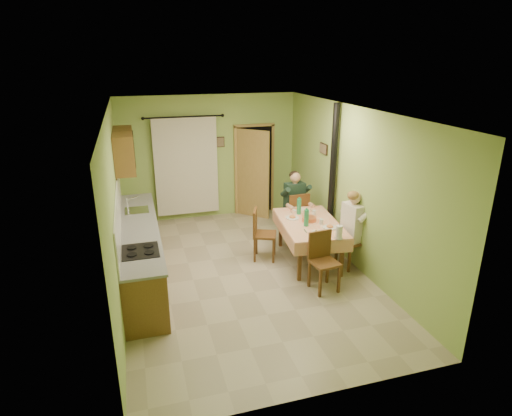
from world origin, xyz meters
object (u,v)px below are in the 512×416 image
object	(u,v)px
dining_table	(309,241)
chair_near	(324,273)
chair_far	(295,225)
man_far	(295,198)
man_right	(354,220)
chair_left	(264,244)
stove_flue	(331,198)
chair_right	(352,250)

from	to	relation	value
dining_table	chair_near	size ratio (longest dim) A/B	1.85
chair_far	man_far	bearing A→B (deg)	90.00
chair_far	man_right	xyz separation A→B (m)	(0.53, -1.44, 0.59)
chair_far	chair_left	size ratio (longest dim) A/B	1.05
dining_table	chair_left	world-z (taller)	chair_left
chair_far	man_right	bearing A→B (deg)	-75.06
chair_near	dining_table	bearing A→B (deg)	-106.36
chair_far	stove_flue	size ratio (longest dim) A/B	0.36
chair_right	man_far	world-z (taller)	man_far
chair_near	man_right	xyz separation A→B (m)	(0.84, 0.63, 0.59)
chair_left	man_far	xyz separation A→B (m)	(0.89, 0.74, 0.59)
dining_table	chair_far	world-z (taller)	chair_far
chair_left	chair_right	bearing A→B (deg)	85.35
chair_far	dining_table	bearing A→B (deg)	-102.12
chair_far	chair_right	world-z (taller)	chair_far
man_right	stove_flue	xyz separation A→B (m)	(-0.03, 0.86, 0.15)
chair_left	man_right	size ratio (longest dim) A/B	0.69
chair_left	chair_near	bearing A→B (deg)	45.38
chair_right	chair_far	bearing A→B (deg)	11.37
chair_far	chair_near	distance (m)	2.09
chair_left	man_right	distance (m)	1.70
dining_table	chair_near	world-z (taller)	chair_near
man_right	chair_left	bearing A→B (deg)	53.80
man_right	dining_table	bearing A→B (deg)	48.53
man_far	man_right	world-z (taller)	same
chair_left	man_far	distance (m)	1.30
chair_right	man_right	world-z (taller)	man_right
man_far	stove_flue	xyz separation A→B (m)	(0.50, -0.60, 0.15)
man_far	stove_flue	distance (m)	0.79
chair_near	stove_flue	size ratio (longest dim) A/B	0.34
chair_near	man_far	world-z (taller)	man_far
dining_table	chair_near	distance (m)	1.06
man_far	stove_flue	world-z (taller)	stove_flue
man_far	stove_flue	size ratio (longest dim) A/B	0.50
chair_near	chair_left	size ratio (longest dim) A/B	1.00
dining_table	man_right	xyz separation A→B (m)	(0.66, -0.41, 0.50)
chair_left	chair_far	bearing A→B (deg)	150.99
man_right	stove_flue	bearing A→B (deg)	-7.20
man_far	man_right	distance (m)	1.55
man_far	chair_right	bearing A→B (deg)	-74.66
dining_table	chair_far	distance (m)	1.04
man_right	stove_flue	distance (m)	0.87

